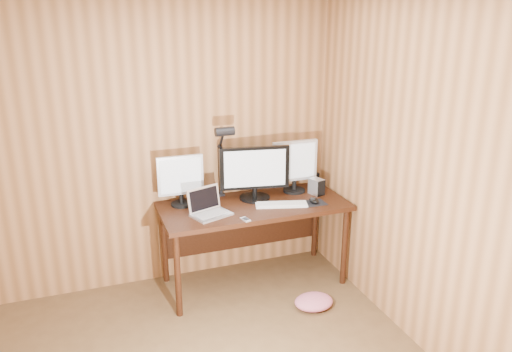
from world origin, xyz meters
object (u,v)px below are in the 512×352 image
keyboard (281,204)px  phone (245,219)px  monitor_right (295,164)px  desk (251,214)px  hard_drive (317,187)px  speaker (317,179)px  laptop (208,208)px  monitor_left (181,179)px  monitor_center (255,172)px  mouse (314,201)px  desk_lamp (223,151)px

keyboard → phone: size_ratio=4.50×
monitor_right → desk: bearing=-166.9°
hard_drive → speaker: bearing=46.8°
desk → laptop: 0.48m
keyboard → hard_drive: bearing=36.3°
monitor_left → monitor_center: bearing=-4.8°
mouse → laptop: bearing=174.1°
desk_lamp → laptop: bearing=-137.2°
mouse → phone: mouse is taller
monitor_center → keyboard: bearing=-45.9°
laptop → keyboard: (0.63, -0.03, -0.04)m
mouse → monitor_center: bearing=147.0°
monitor_center → monitor_left: bearing=-176.5°
desk → monitor_right: size_ratio=3.35×
mouse → monitor_left: bearing=161.0°
monitor_left → phone: monitor_left is taller
laptop → desk_lamp: bearing=33.9°
desk_lamp → mouse: bearing=-39.1°
monitor_right → keyboard: size_ratio=1.04×
monitor_left → desk: bearing=-10.0°
keyboard → mouse: mouse is taller
monitor_left → mouse: (1.08, -0.34, -0.21)m
keyboard → monitor_center: bearing=140.2°
monitor_left → hard_drive: size_ratio=2.87×
monitor_center → laptop: monitor_center is taller
keyboard → monitor_left: bearing=175.2°
phone → speaker: (0.91, 0.57, 0.05)m
hard_drive → keyboard: bearing=-175.7°
laptop → speaker: bearing=-3.2°
keyboard → hard_drive: hard_drive is taller
monitor_right → desk_lamp: 0.69m
monitor_left → keyboard: monitor_left is taller
monitor_right → hard_drive: (0.16, -0.13, -0.19)m
monitor_center → laptop: (-0.47, -0.20, -0.19)m
monitor_left → laptop: monitor_left is taller
desk → keyboard: (0.21, -0.18, 0.13)m
desk → mouse: size_ratio=14.05×
mouse → phone: bearing=-168.9°
monitor_right → laptop: size_ratio=1.32×
monitor_center → mouse: (0.44, -0.27, -0.22)m
monitor_left → monitor_right: (1.04, -0.01, 0.02)m
desk → monitor_right: bearing=13.0°
laptop → speaker: (1.16, 0.35, 0.01)m
monitor_center → mouse: 0.57m
monitor_left → speaker: (1.32, 0.08, -0.18)m
speaker → laptop: bearing=-163.1°
keyboard → mouse: 0.29m
laptop → speaker: 1.21m
keyboard → phone: (-0.39, -0.19, -0.00)m
monitor_center → keyboard: monitor_center is taller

